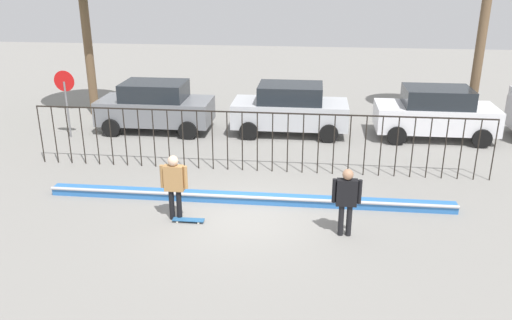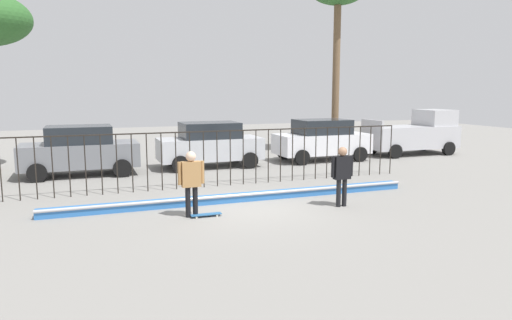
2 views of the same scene
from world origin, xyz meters
The scene contains 10 objects.
ground_plane centered at (0.00, 0.00, 0.00)m, with size 60.00×60.00×0.00m, color gray.
bowl_coping_ledge centered at (0.00, 0.82, 0.12)m, with size 11.00×0.40×0.27m.
perimeter_fence centered at (0.00, 3.16, 1.16)m, with size 14.04×0.04×1.90m.
skateboarder centered at (-1.68, -0.38, 1.03)m, with size 0.69×0.26×1.71m.
skateboard centered at (-1.34, -0.51, 0.06)m, with size 0.80×0.20×0.07m.
camera_operator centered at (2.52, -0.76, 1.01)m, with size 0.68×0.26×1.69m.
parked_car_gray centered at (-4.35, 6.99, 0.97)m, with size 4.30×2.12×1.90m.
parked_car_silver centered at (0.81, 7.18, 0.97)m, with size 4.30×2.12×1.90m.
parked_car_white centered at (6.14, 7.19, 0.97)m, with size 4.30×2.12×1.90m.
pickup_truck centered at (11.56, 7.47, 1.04)m, with size 4.70×2.12×2.24m.
Camera 2 is at (-4.26, -12.12, 3.27)m, focal length 33.17 mm.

